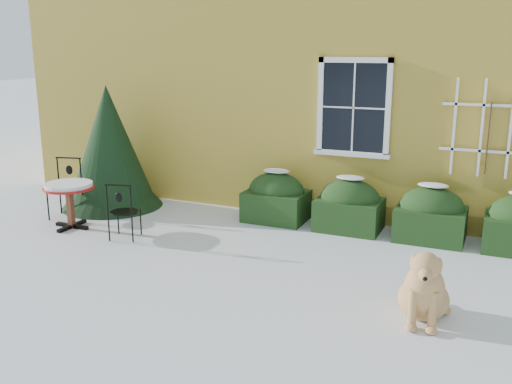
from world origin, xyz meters
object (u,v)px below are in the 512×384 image
at_px(bistro_table, 69,191).
at_px(patio_chair_far, 66,188).
at_px(patio_chair_near, 123,211).
at_px(evergreen_shrub, 110,159).
at_px(dog, 424,291).

height_order(bistro_table, patio_chair_far, patio_chair_far).
bearing_deg(bistro_table, patio_chair_near, -5.40).
relative_size(evergreen_shrub, dog, 2.26).
bearing_deg(dog, patio_chair_far, 159.79).
bearing_deg(patio_chair_near, dog, 152.56).
bearing_deg(patio_chair_near, bistro_table, -20.96).
distance_m(patio_chair_near, patio_chair_far, 1.77).
xyz_separation_m(bistro_table, dog, (5.88, -1.10, -0.28)).
bearing_deg(evergreen_shrub, patio_chair_near, -47.36).
relative_size(patio_chair_near, dog, 0.91).
xyz_separation_m(patio_chair_near, patio_chair_far, (-1.67, 0.59, 0.07)).
relative_size(patio_chair_far, dog, 1.04).
distance_m(evergreen_shrub, dog, 6.61).
bearing_deg(patio_chair_far, patio_chair_near, -33.63).
bearing_deg(evergreen_shrub, dog, -22.19).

